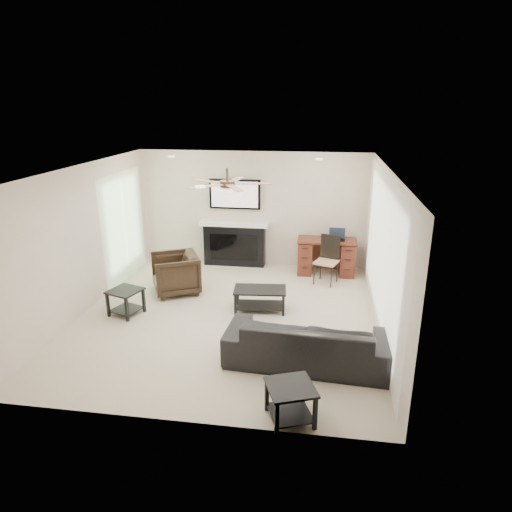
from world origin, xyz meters
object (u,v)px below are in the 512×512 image
object	(u,v)px
coffee_table	(260,299)
fireplace_unit	(234,223)
sofa	(308,341)
armchair	(176,274)
desk	(326,257)

from	to	relation	value
coffee_table	fireplace_unit	size ratio (longest dim) A/B	0.47
sofa	fireplace_unit	bearing A→B (deg)	-61.37
armchair	coffee_table	world-z (taller)	armchair
armchair	coffee_table	xyz separation A→B (m)	(1.70, -0.55, -0.18)
coffee_table	sofa	bearing A→B (deg)	-65.86
armchair	coffee_table	distance (m)	1.80
fireplace_unit	sofa	bearing A→B (deg)	-65.15
fireplace_unit	desk	distance (m)	2.12
armchair	desk	world-z (taller)	armchair
sofa	fireplace_unit	size ratio (longest dim) A/B	1.20
armchair	desk	xyz separation A→B (m)	(2.83, 1.44, -0.00)
coffee_table	armchair	bearing A→B (deg)	156.85
sofa	desk	size ratio (longest dim) A/B	1.87
coffee_table	desk	bearing A→B (deg)	55.10
sofa	desk	distance (m)	3.60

